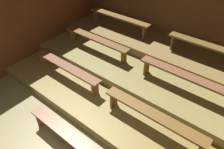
% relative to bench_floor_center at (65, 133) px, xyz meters
% --- Properties ---
extents(ground, '(6.77, 5.88, 0.08)m').
position_rel_bench_floor_center_xyz_m(ground, '(-0.07, 1.69, -0.39)').
color(ground, olive).
extents(wall_back, '(6.77, 0.06, 2.53)m').
position_rel_bench_floor_center_xyz_m(wall_back, '(-0.07, 4.26, 0.91)').
color(wall_back, brown).
rests_on(wall_back, ground).
extents(wall_left, '(0.06, 5.88, 2.53)m').
position_rel_bench_floor_center_xyz_m(wall_left, '(-3.08, 1.69, 0.91)').
color(wall_left, brown).
rests_on(wall_left, ground).
extents(platform_lower, '(5.97, 3.78, 0.23)m').
position_rel_bench_floor_center_xyz_m(platform_lower, '(-0.07, 2.34, -0.23)').
color(platform_lower, olive).
rests_on(platform_lower, ground).
extents(platform_middle, '(5.97, 2.56, 0.23)m').
position_rel_bench_floor_center_xyz_m(platform_middle, '(-0.07, 2.94, -0.00)').
color(platform_middle, olive).
rests_on(platform_middle, platform_lower).
extents(platform_upper, '(5.97, 1.28, 0.23)m').
position_rel_bench_floor_center_xyz_m(platform_upper, '(-0.07, 3.59, 0.23)').
color(platform_upper, olive).
rests_on(platform_upper, platform_middle).
extents(bench_floor_center, '(1.83, 0.26, 0.43)m').
position_rel_bench_floor_center_xyz_m(bench_floor_center, '(0.00, 0.00, 0.00)').
color(bench_floor_center, brown).
rests_on(bench_floor_center, ground).
extents(bench_lower_left, '(2.20, 0.26, 0.43)m').
position_rel_bench_floor_center_xyz_m(bench_lower_left, '(-1.33, 1.25, 0.24)').
color(bench_lower_left, brown).
rests_on(bench_lower_left, platform_lower).
extents(bench_lower_right, '(2.20, 0.26, 0.43)m').
position_rel_bench_floor_center_xyz_m(bench_lower_right, '(1.20, 1.25, 0.24)').
color(bench_lower_right, brown).
rests_on(bench_lower_right, platform_lower).
extents(bench_middle_left, '(2.23, 0.26, 0.43)m').
position_rel_bench_floor_center_xyz_m(bench_middle_left, '(-1.42, 2.49, 0.47)').
color(bench_middle_left, brown).
rests_on(bench_middle_left, platform_middle).
extents(bench_middle_right, '(2.23, 0.26, 0.43)m').
position_rel_bench_floor_center_xyz_m(bench_middle_right, '(1.29, 2.49, 0.47)').
color(bench_middle_right, brown).
rests_on(bench_middle_right, platform_middle).
extents(bench_upper_left, '(2.19, 0.26, 0.43)m').
position_rel_bench_floor_center_xyz_m(bench_upper_left, '(-1.50, 3.66, 0.70)').
color(bench_upper_left, brown).
rests_on(bench_upper_left, platform_upper).
extents(bench_upper_right, '(2.19, 0.26, 0.43)m').
position_rel_bench_floor_center_xyz_m(bench_upper_right, '(1.37, 3.66, 0.70)').
color(bench_upper_right, brown).
rests_on(bench_upper_right, platform_upper).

